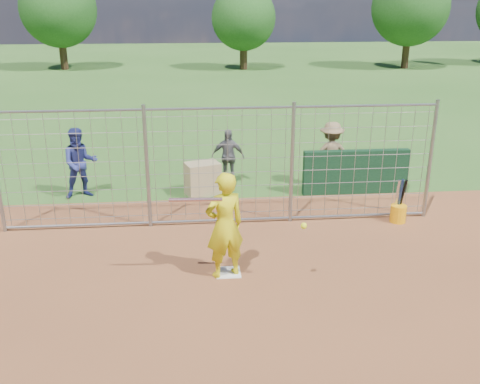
{
  "coord_description": "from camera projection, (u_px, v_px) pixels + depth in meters",
  "views": [
    {
      "loc": [
        -0.55,
        -8.55,
        4.58
      ],
      "look_at": [
        0.3,
        0.8,
        1.15
      ],
      "focal_mm": 40.0,
      "sensor_mm": 36.0,
      "label": 1
    }
  ],
  "objects": [
    {
      "name": "infield_dirt",
      "position": [
        243.0,
        379.0,
        6.81
      ],
      "size": [
        18.0,
        18.0,
        0.0
      ],
      "primitive_type": "plane",
      "color": "brown",
      "rests_on": "ground"
    },
    {
      "name": "bucket_with_bats",
      "position": [
        398.0,
        211.0,
        11.5
      ],
      "size": [
        0.34,
        0.35,
        0.97
      ],
      "color": "#F9A60D",
      "rests_on": "ground"
    },
    {
      "name": "ground",
      "position": [
        227.0,
        268.0,
        9.62
      ],
      "size": [
        100.0,
        100.0,
        0.0
      ],
      "primitive_type": "plane",
      "color": "#2D591E",
      "rests_on": "ground"
    },
    {
      "name": "backstop_fence",
      "position": [
        220.0,
        168.0,
        11.06
      ],
      "size": [
        9.08,
        0.08,
        2.6
      ],
      "color": "gray",
      "rests_on": "ground"
    },
    {
      "name": "dugout_wall",
      "position": [
        356.0,
        172.0,
        13.09
      ],
      "size": [
        2.6,
        0.2,
        1.1
      ],
      "primitive_type": "cube",
      "color": "#11381E",
      "rests_on": "ground"
    },
    {
      "name": "batter",
      "position": [
        225.0,
        226.0,
        9.03
      ],
      "size": [
        0.81,
        0.67,
        1.89
      ],
      "primitive_type": "imported",
      "rotation": [
        0.0,
        0.0,
        3.5
      ],
      "color": "yellow",
      "rests_on": "ground"
    },
    {
      "name": "bystander_c",
      "position": [
        331.0,
        155.0,
        13.47
      ],
      "size": [
        1.1,
        0.65,
        1.68
      ],
      "primitive_type": "imported",
      "rotation": [
        0.0,
        0.0,
        3.12
      ],
      "color": "olive",
      "rests_on": "ground"
    },
    {
      "name": "bystander_a",
      "position": [
        80.0,
        163.0,
        12.74
      ],
      "size": [
        0.98,
        0.85,
        1.71
      ],
      "primitive_type": "imported",
      "rotation": [
        0.0,
        0.0,
        0.28
      ],
      "color": "navy",
      "rests_on": "ground"
    },
    {
      "name": "bystander_b",
      "position": [
        228.0,
        157.0,
        13.72
      ],
      "size": [
        0.89,
        0.48,
        1.45
      ],
      "primitive_type": "imported",
      "rotation": [
        0.0,
        0.0,
        -0.16
      ],
      "color": "#57585C",
      "rests_on": "ground"
    },
    {
      "name": "home_plate",
      "position": [
        228.0,
        272.0,
        9.43
      ],
      "size": [
        0.43,
        0.43,
        0.02
      ],
      "primitive_type": "cube",
      "color": "silver",
      "rests_on": "ground"
    },
    {
      "name": "equipment_in_play",
      "position": [
        222.0,
        206.0,
        8.59
      ],
      "size": [
        2.21,
        0.36,
        0.5
      ],
      "color": "silver",
      "rests_on": "ground"
    },
    {
      "name": "equipment_bin",
      "position": [
        203.0,
        179.0,
        13.08
      ],
      "size": [
        0.93,
        0.78,
        0.8
      ],
      "primitive_type": "cube",
      "rotation": [
        0.0,
        0.0,
        0.32
      ],
      "color": "tan",
      "rests_on": "ground"
    },
    {
      "name": "tree_line",
      "position": [
        245.0,
        11.0,
        34.92
      ],
      "size": [
        44.66,
        6.72,
        6.48
      ],
      "color": "#3F2B19",
      "rests_on": "ground"
    }
  ]
}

